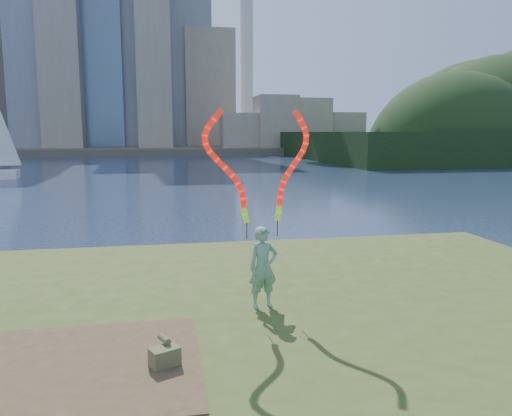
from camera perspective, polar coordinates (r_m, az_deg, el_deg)
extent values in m
plane|color=#18243C|center=(10.79, -4.44, -13.07)|extent=(320.00, 320.00, 0.00)
cube|color=#384819|center=(8.47, -2.50, -18.33)|extent=(20.00, 18.00, 0.30)
cube|color=#384819|center=(8.63, -2.81, -15.96)|extent=(17.00, 15.00, 0.30)
cube|color=#384819|center=(8.71, -3.01, -13.92)|extent=(14.00, 12.00, 0.30)
cube|color=#47331E|center=(7.57, -19.19, -16.71)|extent=(3.20, 3.00, 0.02)
cube|color=#4E4939|center=(105.03, -10.18, 6.70)|extent=(320.00, 40.00, 1.20)
cylinder|color=silver|center=(116.56, -1.08, 21.68)|extent=(2.80, 2.80, 58.00)
imported|color=#146C34|center=(9.16, 0.82, -6.80)|extent=(0.60, 0.45, 1.50)
cylinder|color=black|center=(9.00, -1.06, -2.58)|extent=(0.02, 0.02, 0.30)
cylinder|color=black|center=(9.21, 2.45, -2.31)|extent=(0.02, 0.02, 0.30)
cube|color=#4C4B2C|center=(7.24, -10.39, -16.44)|extent=(0.46, 0.39, 0.28)
cylinder|color=#4C4B2C|center=(7.33, -10.44, -14.53)|extent=(0.19, 0.27, 0.09)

